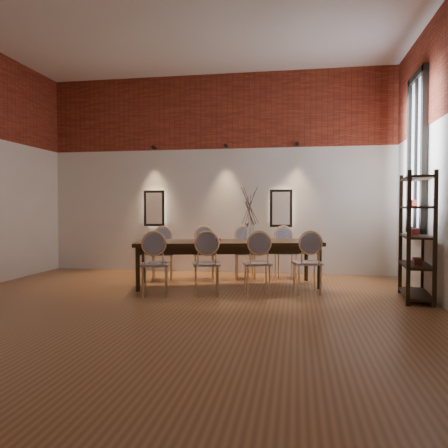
% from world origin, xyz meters
% --- Properties ---
extents(floor, '(7.00, 7.00, 0.02)m').
position_xyz_m(floor, '(0.00, 0.00, -0.01)').
color(floor, '#966036').
rests_on(floor, ground).
extents(wall_back, '(7.00, 0.10, 4.00)m').
position_xyz_m(wall_back, '(0.00, 3.55, 2.00)').
color(wall_back, silver).
rests_on(wall_back, ground).
extents(brick_band_back, '(7.00, 0.02, 1.50)m').
position_xyz_m(brick_band_back, '(0.00, 3.48, 3.25)').
color(brick_band_back, maroon).
rests_on(brick_band_back, ground).
extents(niche_left, '(0.36, 0.06, 0.66)m').
position_xyz_m(niche_left, '(-1.30, 3.45, 1.30)').
color(niche_left, '#FFEAC6').
rests_on(niche_left, wall_back).
extents(niche_right, '(0.36, 0.06, 0.66)m').
position_xyz_m(niche_right, '(1.30, 3.45, 1.30)').
color(niche_right, '#FFEAC6').
rests_on(niche_right, wall_back).
extents(spot_fixture_left, '(0.08, 0.10, 0.08)m').
position_xyz_m(spot_fixture_left, '(-1.30, 3.42, 2.55)').
color(spot_fixture_left, black).
rests_on(spot_fixture_left, wall_back).
extents(spot_fixture_mid, '(0.08, 0.10, 0.08)m').
position_xyz_m(spot_fixture_mid, '(0.20, 3.42, 2.55)').
color(spot_fixture_mid, black).
rests_on(spot_fixture_mid, wall_back).
extents(spot_fixture_right, '(0.08, 0.10, 0.08)m').
position_xyz_m(spot_fixture_right, '(1.60, 3.42, 2.55)').
color(spot_fixture_right, black).
rests_on(spot_fixture_right, wall_back).
extents(window_glass, '(0.02, 0.78, 2.38)m').
position_xyz_m(window_glass, '(3.46, 2.00, 2.15)').
color(window_glass, silver).
rests_on(window_glass, wall_right).
extents(window_frame, '(0.08, 0.90, 2.50)m').
position_xyz_m(window_frame, '(3.44, 2.00, 2.15)').
color(window_frame, black).
rests_on(window_frame, wall_right).
extents(window_mullion, '(0.06, 0.06, 2.40)m').
position_xyz_m(window_mullion, '(3.44, 2.00, 2.15)').
color(window_mullion, black).
rests_on(window_mullion, wall_right).
extents(dining_table, '(3.20, 1.67, 0.75)m').
position_xyz_m(dining_table, '(0.47, 1.97, 0.38)').
color(dining_table, '#321F0D').
rests_on(dining_table, floor).
extents(chair_near_a, '(0.53, 0.53, 0.94)m').
position_xyz_m(chair_near_a, '(-0.46, 0.96, 0.47)').
color(chair_near_a, '#DEB17C').
rests_on(chair_near_a, floor).
extents(chair_near_b, '(0.53, 0.53, 0.94)m').
position_xyz_m(chair_near_b, '(0.28, 1.14, 0.47)').
color(chair_near_b, '#DEB17C').
rests_on(chair_near_b, floor).
extents(chair_near_c, '(0.53, 0.53, 0.94)m').
position_xyz_m(chair_near_c, '(1.02, 1.31, 0.47)').
color(chair_near_c, '#DEB17C').
rests_on(chair_near_c, floor).
extents(chair_near_d, '(0.53, 0.53, 0.94)m').
position_xyz_m(chair_near_d, '(1.76, 1.49, 0.47)').
color(chair_near_d, '#DEB17C').
rests_on(chair_near_d, floor).
extents(chair_far_a, '(0.53, 0.53, 0.94)m').
position_xyz_m(chair_far_a, '(-0.82, 2.45, 0.47)').
color(chair_far_a, '#DEB17C').
rests_on(chair_far_a, floor).
extents(chair_far_b, '(0.53, 0.53, 0.94)m').
position_xyz_m(chair_far_b, '(-0.08, 2.63, 0.47)').
color(chair_far_b, '#DEB17C').
rests_on(chair_far_b, floor).
extents(chair_far_c, '(0.53, 0.53, 0.94)m').
position_xyz_m(chair_far_c, '(0.66, 2.81, 0.47)').
color(chair_far_c, '#DEB17C').
rests_on(chair_far_c, floor).
extents(chair_far_d, '(0.53, 0.53, 0.94)m').
position_xyz_m(chair_far_d, '(1.40, 2.99, 0.47)').
color(chair_far_d, '#DEB17C').
rests_on(chair_far_d, floor).
extents(vase, '(0.14, 0.14, 0.30)m').
position_xyz_m(vase, '(0.82, 2.06, 0.90)').
color(vase, silver).
rests_on(vase, dining_table).
extents(dried_branches, '(0.50, 0.50, 0.70)m').
position_xyz_m(dried_branches, '(0.82, 2.06, 1.35)').
color(dried_branches, brown).
rests_on(dried_branches, vase).
extents(bowl, '(0.24, 0.24, 0.18)m').
position_xyz_m(bowl, '(0.14, 1.84, 0.84)').
color(bowl, brown).
rests_on(bowl, dining_table).
extents(book, '(0.29, 0.24, 0.03)m').
position_xyz_m(book, '(0.19, 2.10, 0.77)').
color(book, maroon).
rests_on(book, dining_table).
extents(shelving_rack, '(0.49, 1.04, 1.80)m').
position_xyz_m(shelving_rack, '(3.28, 1.30, 0.90)').
color(shelving_rack, black).
rests_on(shelving_rack, floor).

